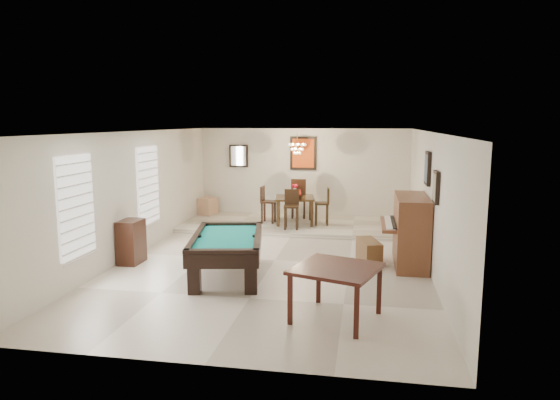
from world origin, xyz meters
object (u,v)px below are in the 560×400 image
(pool_table, at_px, (227,257))
(corner_bench, at_px, (207,206))
(dining_table, at_px, (295,208))
(dining_chair_east, at_px, (322,206))
(square_table, at_px, (336,293))
(dining_chair_south, at_px, (291,210))
(dining_chair_north, at_px, (299,198))
(chandelier, at_px, (297,145))
(piano_bench, at_px, (369,252))
(apothecary_chest, at_px, (131,242))
(dining_chair_west, at_px, (268,205))
(flower_vase, at_px, (295,188))
(upright_piano, at_px, (402,230))

(pool_table, height_order, corner_bench, pool_table)
(pool_table, xyz_separation_m, dining_table, (0.60, 4.41, 0.16))
(dining_table, distance_m, dining_chair_east, 0.72)
(square_table, distance_m, dining_chair_south, 5.53)
(dining_chair_east, bearing_deg, dining_chair_north, -146.45)
(corner_bench, distance_m, chandelier, 3.41)
(square_table, distance_m, piano_bench, 3.01)
(pool_table, xyz_separation_m, apothecary_chest, (-2.13, 0.54, 0.07))
(dining_chair_east, bearing_deg, dining_chair_west, -97.77)
(apothecary_chest, bearing_deg, dining_table, 54.85)
(dining_chair_north, xyz_separation_m, dining_chair_east, (0.73, -0.84, -0.07))
(piano_bench, distance_m, flower_vase, 3.72)
(dining_chair_south, relative_size, corner_bench, 1.84)
(piano_bench, relative_size, dining_chair_south, 0.84)
(piano_bench, relative_size, apothecary_chest, 0.96)
(square_table, xyz_separation_m, dining_chair_north, (-1.47, 6.82, 0.29))
(flower_vase, relative_size, dining_chair_east, 0.24)
(dining_chair_west, bearing_deg, dining_table, -84.40)
(flower_vase, xyz_separation_m, corner_bench, (-2.69, 0.84, -0.70))
(dining_chair_west, distance_m, dining_chair_east, 1.42)
(upright_piano, xyz_separation_m, apothecary_chest, (-5.30, -0.83, -0.25))
(upright_piano, relative_size, dining_chair_east, 1.69)
(square_table, height_order, dining_table, dining_table)
(dining_chair_east, distance_m, corner_bench, 3.53)
(piano_bench, bearing_deg, flower_vase, 122.33)
(dining_chair_west, bearing_deg, upright_piano, -129.99)
(corner_bench, bearing_deg, flower_vase, -17.40)
(square_table, relative_size, flower_vase, 4.84)
(dining_chair_north, height_order, corner_bench, dining_chair_north)
(apothecary_chest, xyz_separation_m, dining_chair_south, (2.74, 3.17, 0.18))
(corner_bench, bearing_deg, dining_chair_north, -1.17)
(square_table, height_order, piano_bench, square_table)
(square_table, xyz_separation_m, corner_bench, (-4.16, 6.87, -0.02))
(square_table, xyz_separation_m, flower_vase, (-1.46, 6.03, 0.68))
(pool_table, height_order, square_table, square_table)
(piano_bench, distance_m, dining_chair_north, 4.34)
(dining_chair_east, bearing_deg, chandelier, -102.82)
(piano_bench, height_order, dining_chair_west, dining_chair_west)
(upright_piano, relative_size, dining_table, 1.64)
(dining_chair_north, bearing_deg, dining_table, 84.38)
(upright_piano, bearing_deg, dining_chair_west, 137.51)
(upright_piano, height_order, corner_bench, upright_piano)
(upright_piano, relative_size, flower_vase, 7.14)
(pool_table, relative_size, piano_bench, 2.67)
(dining_chair_east, bearing_deg, corner_bench, -111.99)
(dining_chair_west, bearing_deg, flower_vase, -84.40)
(square_table, height_order, apothecary_chest, apothecary_chest)
(upright_piano, xyz_separation_m, dining_chair_south, (-2.56, 2.34, -0.07))
(square_table, height_order, dining_chair_south, dining_chair_south)
(apothecary_chest, height_order, dining_chair_north, dining_chair_north)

